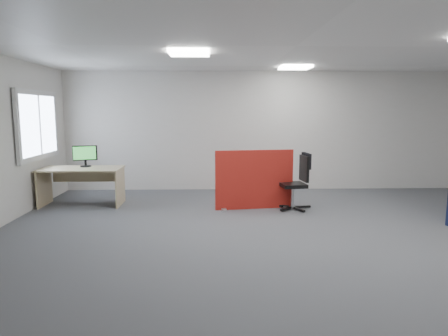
{
  "coord_description": "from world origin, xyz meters",
  "views": [
    {
      "loc": [
        -1.15,
        -5.63,
        1.83
      ],
      "look_at": [
        -0.99,
        0.07,
        1.0
      ],
      "focal_mm": 32.0,
      "sensor_mm": 36.0,
      "label": 1
    }
  ],
  "objects_px": {
    "second_desk": "(82,177)",
    "red_divider": "(254,180)",
    "office_chair": "(299,178)",
    "monitor_second": "(85,155)"
  },
  "relations": [
    {
      "from": "second_desk",
      "to": "red_divider",
      "type": "bearing_deg",
      "value": -7.13
    },
    {
      "from": "second_desk",
      "to": "office_chair",
      "type": "height_order",
      "value": "office_chair"
    },
    {
      "from": "second_desk",
      "to": "monitor_second",
      "type": "relative_size",
      "value": 3.38
    },
    {
      "from": "monitor_second",
      "to": "office_chair",
      "type": "distance_m",
      "value": 4.14
    },
    {
      "from": "red_divider",
      "to": "monitor_second",
      "type": "bearing_deg",
      "value": 162.73
    },
    {
      "from": "red_divider",
      "to": "office_chair",
      "type": "xyz_separation_m",
      "value": [
        0.81,
        -0.04,
        0.05
      ]
    },
    {
      "from": "monitor_second",
      "to": "second_desk",
      "type": "bearing_deg",
      "value": -118.51
    },
    {
      "from": "red_divider",
      "to": "office_chair",
      "type": "distance_m",
      "value": 0.82
    },
    {
      "from": "red_divider",
      "to": "second_desk",
      "type": "xyz_separation_m",
      "value": [
        -3.3,
        0.41,
        0.01
      ]
    },
    {
      "from": "monitor_second",
      "to": "office_chair",
      "type": "bearing_deg",
      "value": -24.79
    }
  ]
}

